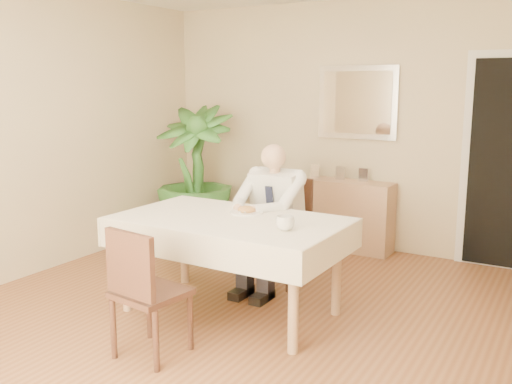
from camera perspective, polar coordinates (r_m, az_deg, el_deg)
The scene contains 16 objects.
room at distance 3.90m, azimuth -2.58°, elevation 4.22°, with size 5.00×5.02×2.60m.
mirror at distance 6.10m, azimuth 10.09°, elevation 8.81°, with size 0.86×0.04×0.76m.
dining_table at distance 4.31m, azimuth -2.62°, elevation -3.68°, with size 1.73×1.05×0.75m.
chair_far at distance 5.09m, azimuth 2.76°, elevation -3.17°, with size 0.49×0.49×0.92m.
chair_near at distance 3.71m, azimuth -11.26°, elevation -9.29°, with size 0.46×0.46×0.87m.
seated_man at distance 4.80m, azimuth 1.19°, elevation -1.88°, with size 0.48×0.72×1.24m.
plate at distance 4.43m, azimuth -0.93°, elevation -2.05°, with size 0.26×0.26×0.02m, color white.
food at distance 4.42m, azimuth -0.93°, elevation -1.77°, with size 0.14×0.14×0.06m, color olive.
knife at distance 4.36m, azimuth -0.89°, elevation -2.04°, with size 0.01×0.01×0.13m, color silver.
fork at distance 4.40m, azimuth -1.78°, elevation -1.92°, with size 0.01×0.01×0.13m, color silver.
coffee_mug at distance 3.92m, azimuth 2.93°, elevation -3.12°, with size 0.13×0.13×0.10m, color white.
sideboard at distance 6.12m, azimuth 9.24°, elevation -2.33°, with size 0.92×0.31×0.74m, color tan.
photo_frame_left at distance 6.23m, azimuth 5.94°, elevation 2.11°, with size 0.10×0.02×0.14m, color silver.
photo_frame_center at distance 6.11m, azimuth 8.43°, elevation 1.88°, with size 0.10×0.02×0.14m, color silver.
photo_frame_right at distance 6.03m, azimuth 10.69°, elevation 1.69°, with size 0.10×0.02×0.14m, color silver.
potted_palm at distance 6.33m, azimuth -6.13°, elevation 1.75°, with size 0.85×0.85×1.51m, color #2B6023.
Camera 1 is at (2.08, -3.26, 1.75)m, focal length 40.00 mm.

